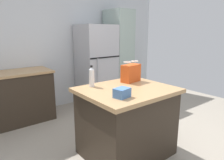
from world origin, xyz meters
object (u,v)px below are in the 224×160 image
Objects in this scene: refrigerator at (97,65)px; bottle at (92,77)px; kitchen_island at (126,121)px; tall_cabinet at (118,56)px; small_box at (122,93)px; shopping_bag at (131,73)px.

refrigerator is 6.25× the size of bottle.
tall_cabinet is (1.43, 1.88, 0.57)m from kitchen_island.
kitchen_island is 0.65× the size of refrigerator.
tall_cabinet is 12.20× the size of small_box.
refrigerator is at bearing -179.97° from tall_cabinet.
kitchen_island is 6.68× the size of small_box.
refrigerator is 0.64m from tall_cabinet.
bottle is (-0.57, 0.12, 0.00)m from shopping_bag.
refrigerator is at bearing 54.37° from bottle.
refrigerator is 1.74m from shopping_bag.
bottle is (-0.29, 0.35, 0.57)m from kitchen_island.
tall_cabinet reaches higher than kitchen_island.
shopping_bag is 0.58m from bottle.
refrigerator is at bearing 66.75° from kitchen_island.
refrigerator is 2.37m from small_box.
shopping_bag is 0.73m from small_box.
shopping_bag is at bearing -11.45° from bottle.
bottle is (-1.72, -1.53, -0.01)m from tall_cabinet.
shopping_bag reaches higher than small_box.
small_box is (-0.28, -0.23, 0.49)m from kitchen_island.
kitchen_island is 0.67m from shopping_bag.
kitchen_island is at bearing 39.56° from small_box.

